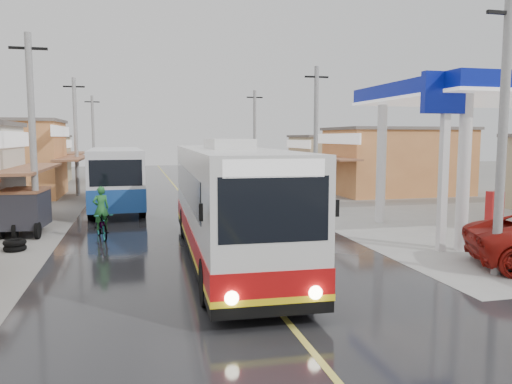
% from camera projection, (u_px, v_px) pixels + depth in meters
% --- Properties ---
extents(ground, '(120.00, 120.00, 0.00)m').
position_uv_depth(ground, '(263.00, 293.00, 12.89)').
color(ground, slate).
rests_on(ground, ground).
extents(road, '(12.00, 90.00, 0.02)m').
position_uv_depth(road, '(195.00, 210.00, 27.37)').
color(road, black).
rests_on(road, ground).
extents(centre_line, '(0.15, 90.00, 0.01)m').
position_uv_depth(centre_line, '(195.00, 210.00, 27.37)').
color(centre_line, '#D8CC4C').
rests_on(centre_line, road).
extents(shopfronts_right, '(11.00, 44.00, 4.80)m').
position_uv_depth(shopfronts_right, '(468.00, 209.00, 28.00)').
color(shopfronts_right, beige).
rests_on(shopfronts_right, ground).
extents(utility_poles_left, '(1.60, 50.00, 8.00)m').
position_uv_depth(utility_poles_left, '(62.00, 212.00, 26.70)').
color(utility_poles_left, gray).
rests_on(utility_poles_left, ground).
extents(utility_poles_right, '(1.60, 36.00, 8.00)m').
position_uv_depth(utility_poles_right, '(315.00, 206.00, 29.02)').
color(utility_poles_right, gray).
rests_on(utility_poles_right, ground).
extents(coach_bus, '(3.21, 12.68, 3.93)m').
position_uv_depth(coach_bus, '(228.00, 202.00, 16.18)').
color(coach_bus, silver).
rests_on(coach_bus, road).
extents(second_bus, '(3.08, 10.15, 3.34)m').
position_uv_depth(second_bus, '(116.00, 177.00, 27.84)').
color(second_bus, silver).
rests_on(second_bus, road).
extents(cyclist, '(1.12, 2.05, 2.10)m').
position_uv_depth(cyclist, '(102.00, 222.00, 19.67)').
color(cyclist, black).
rests_on(cyclist, ground).
extents(tricycle_near, '(1.63, 2.46, 1.87)m').
position_uv_depth(tricycle_near, '(2.00, 210.00, 20.31)').
color(tricycle_near, '#26262D').
rests_on(tricycle_near, ground).
extents(tricycle_far, '(1.82, 2.60, 1.90)m').
position_uv_depth(tricycle_far, '(26.00, 209.00, 20.46)').
color(tricycle_far, '#26262D').
rests_on(tricycle_far, ground).
extents(tyre_stack, '(0.78, 0.78, 0.40)m').
position_uv_depth(tyre_stack, '(15.00, 245.00, 17.63)').
color(tyre_stack, black).
rests_on(tyre_stack, ground).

